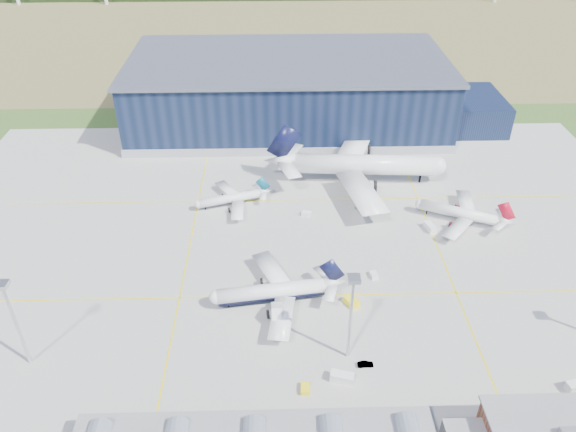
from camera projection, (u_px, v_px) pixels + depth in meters
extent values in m
plane|color=#335620|center=(297.00, 270.00, 149.64)|extent=(600.00, 600.00, 0.00)
cube|color=#ACACA7|center=(296.00, 248.00, 157.90)|extent=(220.00, 160.00, 0.06)
cube|color=yellow|center=(299.00, 296.00, 141.32)|extent=(180.00, 0.40, 0.02)
cube|color=yellow|center=(293.00, 200.00, 178.56)|extent=(180.00, 0.40, 0.02)
cube|color=yellow|center=(189.00, 249.00, 157.21)|extent=(0.40, 120.00, 0.02)
cube|color=yellow|center=(437.00, 245.00, 158.75)|extent=(0.40, 120.00, 0.02)
cube|color=olive|center=(282.00, 32.00, 331.69)|extent=(600.00, 220.00, 0.01)
cube|color=black|center=(288.00, 92.00, 221.24)|extent=(120.00, 60.00, 25.00)
cube|color=#969AA3|center=(288.00, 117.00, 227.35)|extent=(121.00, 61.00, 3.20)
cube|color=#555B6C|center=(288.00, 59.00, 213.95)|extent=(122.00, 62.00, 1.20)
cube|color=black|center=(469.00, 110.00, 222.33)|extent=(24.00, 30.00, 12.00)
cylinder|color=silver|center=(17.00, 327.00, 117.33)|extent=(0.70, 0.70, 22.00)
cube|color=silver|center=(1.00, 285.00, 110.88)|extent=(2.60, 2.60, 1.00)
cylinder|color=silver|center=(350.00, 320.00, 118.86)|extent=(0.70, 0.70, 22.00)
cube|color=silver|center=(354.00, 279.00, 112.41)|extent=(2.60, 2.60, 1.00)
cube|color=yellow|center=(352.00, 302.00, 138.31)|extent=(4.07, 4.67, 1.66)
cube|color=yellow|center=(305.00, 389.00, 116.82)|extent=(2.06, 2.92, 1.21)
cube|color=white|center=(342.00, 378.00, 118.67)|extent=(5.36, 3.44, 2.16)
cube|color=white|center=(374.00, 275.00, 147.15)|extent=(2.28, 3.03, 1.20)
cube|color=white|center=(430.00, 227.00, 164.44)|extent=(3.19, 4.84, 2.04)
cube|color=yellow|center=(369.00, 167.00, 194.77)|extent=(2.32, 3.43, 1.43)
cube|color=white|center=(306.00, 214.00, 171.10)|extent=(3.24, 2.66, 1.21)
cube|color=white|center=(276.00, 316.00, 132.93)|extent=(2.45, 5.72, 3.61)
imported|color=#99999E|center=(350.00, 424.00, 109.75)|extent=(3.86, 1.87, 1.27)
imported|color=#99999E|center=(365.00, 364.00, 122.30)|extent=(3.55, 1.36, 1.15)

